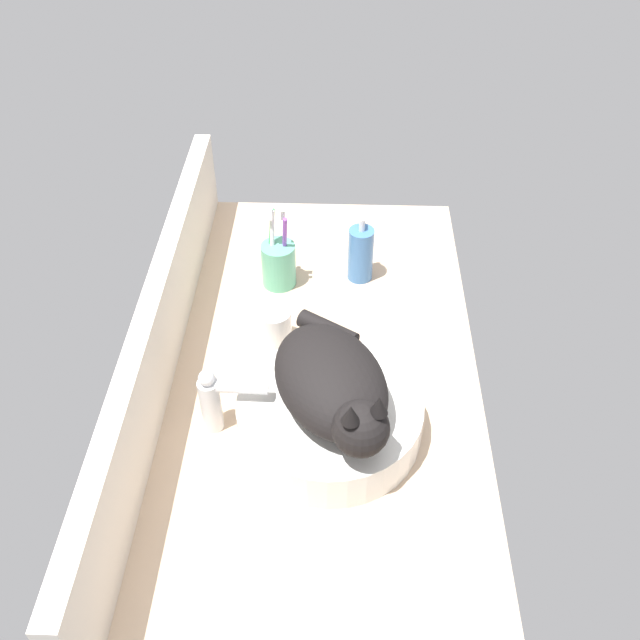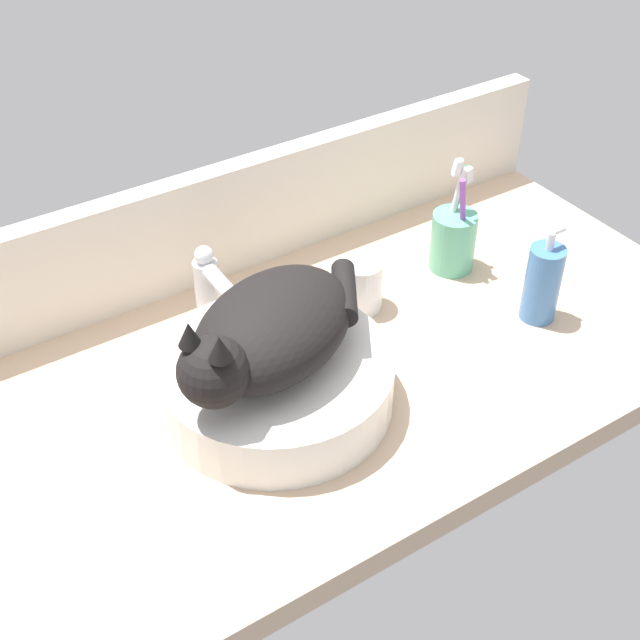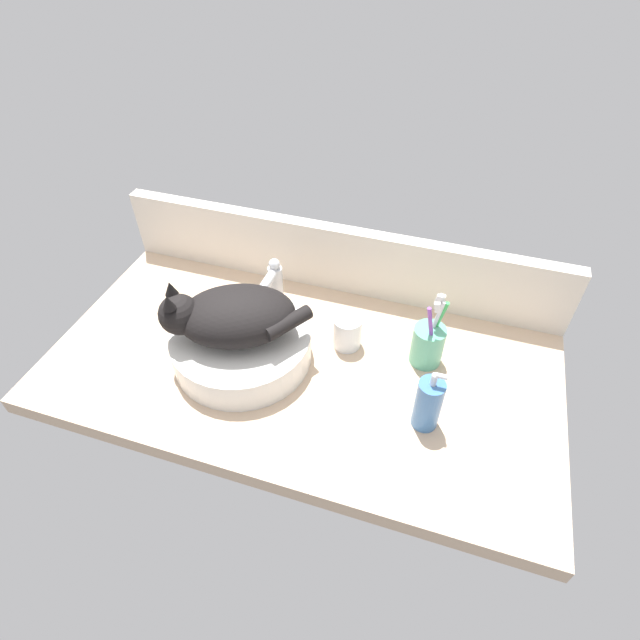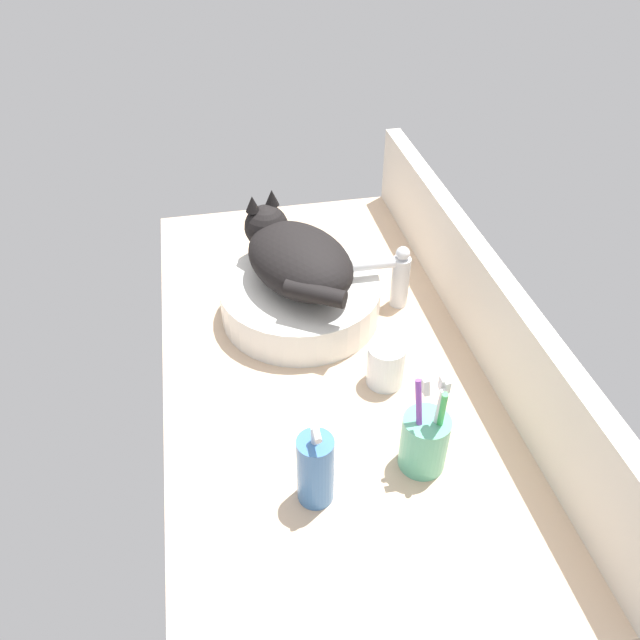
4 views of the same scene
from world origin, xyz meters
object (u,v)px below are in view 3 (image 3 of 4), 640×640
Objects in this scene: faucet at (274,283)px; sink_basin at (242,346)px; toothbrush_cup at (428,344)px; water_glass at (347,334)px; cat at (231,316)px; soap_dispenser at (428,404)px.

sink_basin is at bearing -91.31° from faucet.
toothbrush_cup is 2.32× the size of water_glass.
cat reaches higher than faucet.
soap_dispenser is 26.84cm from water_glass.
sink_basin is at bearing -163.57° from toothbrush_cup.
sink_basin is 41.68cm from toothbrush_cup.
toothbrush_cup is (41.18, 12.40, -7.88)cm from cat.
sink_basin is 42.93cm from soap_dispenser.
toothbrush_cup reaches higher than soap_dispenser.
water_glass is (-18.37, -0.63, -1.86)cm from toothbrush_cup.
sink_basin is 2.30× the size of faucet.
cat is at bearing 173.71° from soap_dispenser.
water_glass is at bearing 27.32° from sink_basin.
faucet reaches higher than sink_basin.
soap_dispenser reaches higher than sink_basin.
cat is at bearing -163.24° from toothbrush_cup.
toothbrush_cup is 18.47cm from water_glass.
faucet is at bearing 149.83° from soap_dispenser.
soap_dispenser is 17.43cm from toothbrush_cup.
soap_dispenser is (42.07, -24.45, -1.06)cm from faucet.
cat is 3.82× the size of water_glass.
cat reaches higher than toothbrush_cup.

